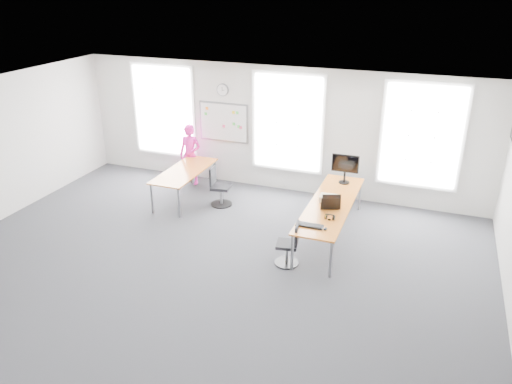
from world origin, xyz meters
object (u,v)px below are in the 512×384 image
at_px(desk_right, 331,205).
at_px(chair_left, 219,188).
at_px(person, 190,155).
at_px(monitor, 345,166).
at_px(desk_left, 185,173).
at_px(chair_right, 290,246).
at_px(keyboard, 310,226).
at_px(headphones, 330,217).

distance_m(desk_right, chair_left, 2.81).
height_order(desk_right, person, person).
bearing_deg(monitor, person, 172.72).
relative_size(desk_left, monitor, 3.11).
distance_m(chair_right, keyboard, 0.53).
bearing_deg(headphones, desk_right, 93.61).
bearing_deg(chair_right, chair_left, -139.87).
height_order(desk_right, chair_right, chair_right).
height_order(chair_right, monitor, monitor).
height_order(person, keyboard, person).
bearing_deg(person, monitor, -9.67).
relative_size(desk_right, keyboard, 6.21).
relative_size(chair_right, headphones, 4.48).
height_order(keyboard, headphones, headphones).
xyz_separation_m(keyboard, headphones, (0.27, 0.39, 0.04)).
bearing_deg(desk_left, headphones, -19.91).
bearing_deg(monitor, chair_right, -102.24).
bearing_deg(desk_left, chair_left, -0.23).
xyz_separation_m(desk_left, keyboard, (3.44, -1.73, 0.09)).
bearing_deg(headphones, person, 143.87).
xyz_separation_m(desk_right, chair_right, (-0.45, -1.29, -0.33)).
distance_m(person, headphones, 4.64).
bearing_deg(desk_left, keyboard, -26.73).
distance_m(desk_left, headphones, 3.95).
bearing_deg(desk_right, desk_left, 170.05).
bearing_deg(keyboard, desk_right, 84.41).
xyz_separation_m(keyboard, monitor, (0.17, 2.22, 0.37)).
bearing_deg(headphones, desk_left, 153.29).
height_order(person, monitor, person).
bearing_deg(monitor, headphones, -87.87).
bearing_deg(chair_left, chair_right, -138.19).
xyz_separation_m(desk_right, keyboard, (-0.14, -1.10, 0.06)).
relative_size(headphones, monitor, 0.29).
bearing_deg(chair_right, headphones, 124.65).
height_order(desk_left, monitor, monitor).
relative_size(desk_right, person, 2.00).
relative_size(chair_left, monitor, 1.43).
xyz_separation_m(desk_left, chair_right, (3.14, -1.91, -0.30)).
relative_size(person, monitor, 2.37).
bearing_deg(chair_left, desk_left, 81.60).
xyz_separation_m(desk_left, person, (-0.33, 0.93, 0.10)).
bearing_deg(desk_right, chair_left, 167.06).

